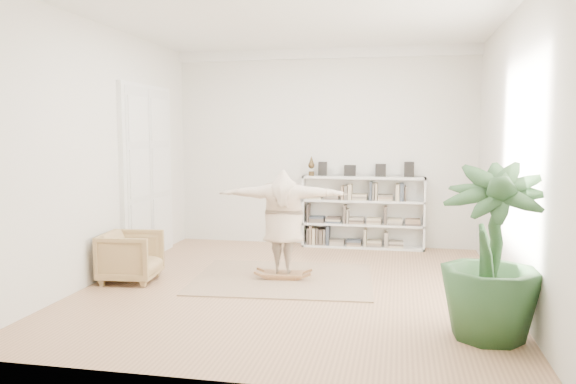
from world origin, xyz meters
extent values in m
plane|color=#9E7351|center=(0.00, 0.00, 0.00)|extent=(6.00, 6.00, 0.00)
plane|color=silver|center=(0.00, 3.00, 1.80)|extent=(5.50, 0.00, 5.50)
plane|color=silver|center=(0.00, -3.00, 1.80)|extent=(5.50, 0.00, 5.50)
plane|color=silver|center=(-2.75, 0.00, 1.80)|extent=(0.00, 6.00, 6.00)
plane|color=silver|center=(2.75, 0.00, 1.80)|extent=(0.00, 6.00, 6.00)
plane|color=white|center=(0.00, 0.00, 3.60)|extent=(6.00, 6.00, 0.00)
cube|color=white|center=(0.00, 2.94, 3.51)|extent=(5.50, 0.12, 0.18)
cube|color=white|center=(-2.71, 1.30, 1.40)|extent=(0.08, 1.78, 2.92)
cube|color=silver|center=(-2.69, 0.90, 1.40)|extent=(0.06, 0.78, 2.80)
cube|color=silver|center=(-2.69, 1.70, 1.40)|extent=(0.06, 0.78, 2.80)
cube|color=silver|center=(-0.33, 2.81, 0.65)|extent=(0.04, 0.35, 1.30)
cube|color=silver|center=(1.83, 2.81, 0.65)|extent=(0.04, 0.35, 1.30)
cube|color=silver|center=(0.75, 2.96, 0.65)|extent=(2.20, 0.04, 1.30)
cube|color=silver|center=(0.75, 2.81, 0.02)|extent=(2.20, 0.35, 0.04)
cube|color=silver|center=(0.75, 2.81, 0.43)|extent=(2.20, 0.35, 0.04)
cube|color=silver|center=(0.75, 2.81, 0.86)|extent=(2.20, 0.35, 0.04)
cube|color=silver|center=(0.75, 2.81, 1.28)|extent=(2.20, 0.35, 0.04)
cube|color=black|center=(0.00, 2.85, 1.42)|extent=(0.18, 0.07, 0.24)
cube|color=black|center=(0.50, 2.85, 1.42)|extent=(0.18, 0.07, 0.24)
cube|color=black|center=(1.05, 2.85, 1.42)|extent=(0.18, 0.07, 0.24)
cube|color=black|center=(1.55, 2.85, 1.42)|extent=(0.18, 0.07, 0.24)
imported|color=tan|center=(-2.30, -0.16, 0.35)|extent=(0.85, 0.83, 0.70)
cube|color=tan|center=(-0.21, 0.35, 0.01)|extent=(2.65, 2.19, 0.02)
cube|color=brown|center=(-0.21, 0.35, 0.08)|extent=(0.58, 0.38, 0.03)
cube|color=brown|center=(-0.21, 0.35, 0.04)|extent=(0.38, 0.08, 0.04)
cube|color=brown|center=(-0.21, 0.35, 0.04)|extent=(0.38, 0.08, 0.04)
cube|color=brown|center=(-0.21, 0.35, 0.08)|extent=(0.22, 0.07, 0.11)
cube|color=brown|center=(-0.21, 0.35, 0.08)|extent=(0.22, 0.07, 0.11)
imported|color=#C0A890|center=(-0.21, 0.35, 0.87)|extent=(1.84, 0.63, 1.47)
imported|color=#274A25|center=(2.30, -1.50, 0.89)|extent=(1.17, 1.17, 1.79)
camera|label=1|loc=(1.38, -7.32, 2.08)|focal=35.00mm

